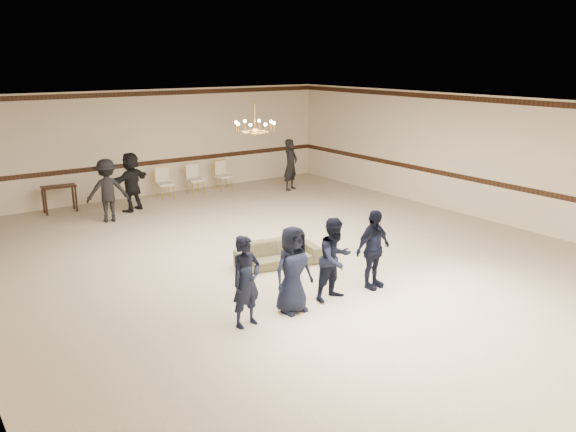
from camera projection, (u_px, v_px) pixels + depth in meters
name	position (u px, v px, depth m)	size (l,w,h in m)	color
room	(281.00, 183.00, 11.97)	(12.01, 14.01, 3.21)	beige
chair_rail	(152.00, 163.00, 17.64)	(12.00, 0.02, 0.14)	#351A0F
crown_molding	(148.00, 93.00, 17.08)	(12.00, 0.02, 0.14)	#351A0F
chandelier	(255.00, 117.00, 12.42)	(0.94, 0.94, 0.89)	gold
boy_a	(246.00, 281.00, 8.99)	(0.54, 0.35, 1.48)	black
boy_b	(293.00, 270.00, 9.49)	(0.72, 0.47, 1.48)	black
boy_c	(335.00, 259.00, 9.99)	(0.72, 0.56, 1.48)	black
boy_d	(373.00, 249.00, 10.49)	(0.87, 0.36, 1.48)	black
settee	(278.00, 253.00, 11.77)	(1.70, 0.67, 0.50)	#6E6649
adult_left	(107.00, 191.00, 14.78)	(1.05, 0.61, 1.63)	black
adult_mid	(131.00, 182.00, 15.83)	(1.51, 0.48, 1.63)	black
adult_right	(291.00, 165.00, 18.35)	(0.59, 0.39, 1.63)	black
banquet_chair_left	(165.00, 183.00, 17.25)	(0.46, 0.46, 0.94)	beige
banquet_chair_mid	(195.00, 180.00, 17.80)	(0.46, 0.46, 0.94)	beige
banquet_chair_right	(224.00, 176.00, 18.36)	(0.46, 0.46, 0.94)	beige
console_table	(60.00, 199.00, 15.76)	(0.89, 0.38, 0.75)	black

